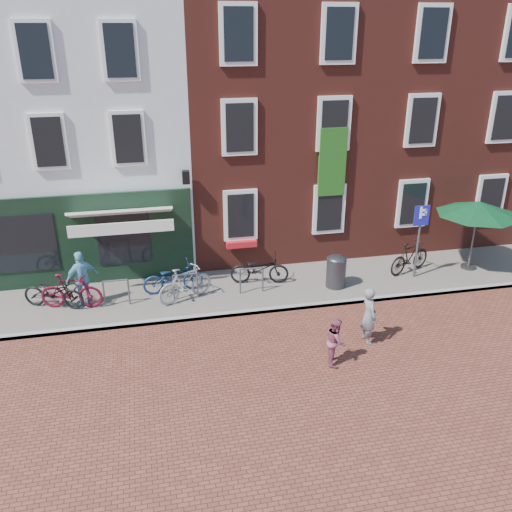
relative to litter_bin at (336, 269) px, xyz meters
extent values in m
plane|color=brown|center=(-3.15, -1.06, -0.68)|extent=(80.00, 80.00, 0.00)
cube|color=slate|center=(-2.15, 0.44, -0.63)|extent=(24.00, 3.00, 0.10)
cube|color=silver|center=(-8.15, 5.94, 3.82)|extent=(8.00, 8.00, 9.00)
cube|color=maroon|center=(-1.15, 5.94, 4.32)|extent=(6.00, 8.00, 10.00)
cube|color=maroon|center=(4.85, 5.94, 4.32)|extent=(6.00, 8.00, 10.00)
cylinder|color=#38373A|center=(0.00, 0.00, -0.12)|extent=(0.61, 0.61, 0.91)
ellipsoid|color=#38373A|center=(0.00, 0.00, 0.40)|extent=(0.61, 0.61, 0.27)
cylinder|color=#4C4C4F|center=(2.75, 0.14, 0.56)|extent=(0.07, 0.07, 2.28)
cube|color=#1A1D9F|center=(2.75, 0.12, 1.52)|extent=(0.50, 0.04, 0.65)
cylinder|color=#4C4C4F|center=(4.86, 0.38, -0.54)|extent=(0.50, 0.50, 0.08)
cylinder|color=#4C4C4F|center=(4.86, 0.38, 0.53)|extent=(0.06, 0.06, 2.22)
cone|color=#0B411F|center=(4.86, 0.38, 1.64)|extent=(2.64, 2.64, 0.45)
imported|color=slate|center=(-0.22, -3.05, 0.10)|extent=(0.42, 0.60, 1.55)
imported|color=#99485D|center=(-1.37, -3.80, -0.07)|extent=(0.60, 0.69, 1.22)
imported|color=#72B5CC|center=(-7.57, 0.40, 0.26)|extent=(1.06, 0.81, 1.67)
imported|color=black|center=(-8.42, 0.41, -0.10)|extent=(1.94, 1.27, 0.96)
imported|color=#5B0A1D|center=(-7.91, 0.27, -0.04)|extent=(1.85, 0.87, 1.07)
imported|color=#16294D|center=(-4.98, 0.69, -0.10)|extent=(1.89, 0.83, 0.96)
imported|color=#959597|center=(-4.66, 0.08, -0.04)|extent=(1.82, 1.22, 1.07)
imported|color=black|center=(-2.27, 0.74, -0.10)|extent=(1.93, 0.98, 0.96)
imported|color=black|center=(2.74, 0.51, -0.04)|extent=(1.84, 1.16, 1.07)
camera|label=1|loc=(-5.60, -14.35, 7.02)|focal=37.96mm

